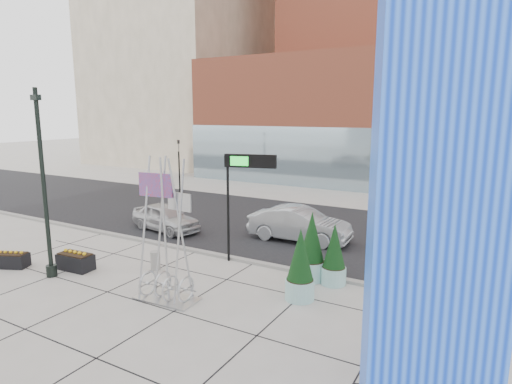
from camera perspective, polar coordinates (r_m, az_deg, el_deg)
The scene contains 20 objects.
ground at distance 15.47m, azimuth -11.32°, elevation -13.12°, with size 160.00×160.00×0.00m, color #9E9991.
street_asphalt at distance 23.48m, azimuth 4.89°, elevation -4.67°, with size 80.00×12.00×0.02m, color black.
curb_edge at distance 18.42m, azimuth -3.08°, elevation -8.79°, with size 80.00×0.30×0.12m, color gray.
tower_podium at distance 38.53m, azimuth 17.25°, elevation 9.11°, with size 34.00×10.00×11.00m, color #A84A30.
tower_glass_front at distance 34.06m, azimuth 15.19°, elevation 4.02°, with size 34.00×0.60×5.00m, color #8CA5B2.
building_beige_left at distance 57.98m, azimuth -9.27°, elevation 21.21°, with size 18.00×20.00×34.00m, color gray.
blue_pylon at distance 8.67m, azimuth 23.48°, elevation -1.95°, with size 3.00×2.15×9.14m.
lamp_post at distance 17.63m, azimuth -26.28°, elevation -1.27°, with size 0.46×0.39×7.04m.
public_art_sculpture at distance 14.58m, azimuth -11.91°, elevation -9.29°, with size 2.16×1.14×4.83m.
concrete_bollard at distance 17.64m, azimuth -13.27°, elevation -8.88°, with size 0.38×0.38×0.75m, color gray.
overhead_street_sign at distance 17.00m, azimuth -1.64°, elevation 2.84°, with size 2.10×0.74×4.52m.
round_planter_east at distance 15.83m, azimuth 10.37°, elevation -8.34°, with size 0.91×0.91×2.28m.
round_planter_mid at distance 14.40m, azimuth 5.91°, elevation -9.79°, with size 0.98×0.98×2.46m.
round_planter_west at distance 16.08m, azimuth 7.42°, elevation -7.39°, with size 1.04×1.04×2.60m.
box_planter_north at distance 18.63m, azimuth -22.93°, elevation -8.43°, with size 1.49×0.82×0.79m.
box_planter_south at distance 20.06m, azimuth -29.83°, elevation -7.82°, with size 1.42×1.10×0.70m.
car_white_west at distance 23.05m, azimuth -11.98°, elevation -3.35°, with size 1.68×4.17×1.42m, color silver.
car_silver_mid at distance 20.85m, azimuth 5.82°, elevation -4.35°, with size 1.72×4.95×1.63m, color #A0A3A7.
car_dark_east at distance 24.19m, azimuth 23.85°, elevation -3.45°, with size 1.91×4.70×1.37m, color black.
traffic_signal at distance 33.61m, azimuth -10.23°, elevation 3.80°, with size 0.15×0.18×4.10m.
Camera 1 is at (9.44, -10.59, 6.16)m, focal length 30.00 mm.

